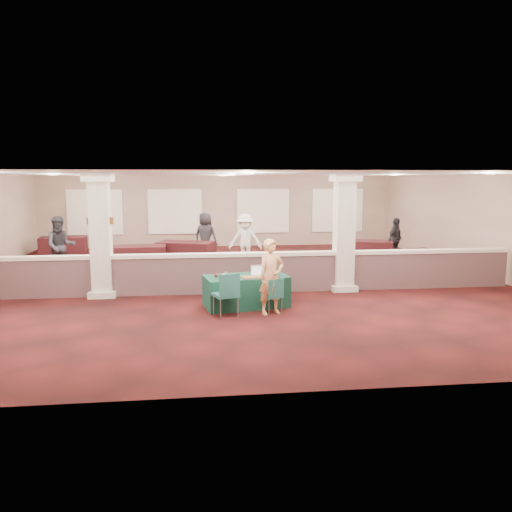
{
  "coord_description": "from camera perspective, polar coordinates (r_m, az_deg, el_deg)",
  "views": [
    {
      "loc": [
        -0.98,
        -14.76,
        3.09
      ],
      "look_at": [
        0.51,
        -2.0,
        1.08
      ],
      "focal_mm": 35.0,
      "sensor_mm": 36.0,
      "label": 1
    }
  ],
  "objects": [
    {
      "name": "yarn_cream",
      "position": [
        11.79,
        -3.68,
        -2.26
      ],
      "size": [
        0.11,
        0.11,
        0.11
      ],
      "primitive_type": "sphere",
      "color": "beige",
      "rests_on": "near_table"
    },
    {
      "name": "sconce_right",
      "position": [
        13.49,
        -16.22,
        3.9
      ],
      "size": [
        0.12,
        0.12,
        0.18
      ],
      "color": "brown",
      "rests_on": "column_left"
    },
    {
      "name": "far_table_front_left",
      "position": [
        17.73,
        -13.38,
        -0.11
      ],
      "size": [
        1.98,
        1.08,
        0.78
      ],
      "primitive_type": "cube",
      "rotation": [
        0.0,
        0.0,
        0.06
      ],
      "color": "black",
      "rests_on": "ground"
    },
    {
      "name": "conf_chair_side",
      "position": [
        11.14,
        -3.31,
        -4.03
      ],
      "size": [
        0.65,
        0.65,
        1.02
      ],
      "rotation": [
        0.0,
        0.0,
        0.34
      ],
      "color": "#1B504A",
      "rests_on": "ground"
    },
    {
      "name": "column_right",
      "position": [
        13.92,
        10.02,
        2.76
      ],
      "size": [
        0.72,
        0.72,
        3.2
      ],
      "color": "white",
      "rests_on": "ground"
    },
    {
      "name": "scissors",
      "position": [
        11.97,
        2.34,
        -2.33
      ],
      "size": [
        0.13,
        0.05,
        0.01
      ],
      "primitive_type": "cube",
      "rotation": [
        0.0,
        0.0,
        0.18
      ],
      "color": "red",
      "rests_on": "near_table"
    },
    {
      "name": "column_left",
      "position": [
        13.57,
        -17.32,
        2.34
      ],
      "size": [
        0.72,
        0.72,
        3.2
      ],
      "color": "white",
      "rests_on": "ground"
    },
    {
      "name": "ceiling",
      "position": [
        14.79,
        -2.88,
        9.31
      ],
      "size": [
        16.0,
        16.0,
        0.02
      ],
      "primitive_type": "cube",
      "color": "white",
      "rests_on": "wall_back"
    },
    {
      "name": "far_table_front_right",
      "position": [
        16.73,
        17.3,
        -0.78
      ],
      "size": [
        2.16,
        1.55,
        0.79
      ],
      "primitive_type": "cube",
      "rotation": [
        0.0,
        0.0,
        0.32
      ],
      "color": "black",
      "rests_on": "ground"
    },
    {
      "name": "attendee_b",
      "position": [
        17.83,
        -1.23,
        1.87
      ],
      "size": [
        1.23,
        0.71,
        1.82
      ],
      "primitive_type": "imported",
      "rotation": [
        0.0,
        0.0,
        -0.15
      ],
      "color": "white",
      "rests_on": "ground"
    },
    {
      "name": "yarn_grey",
      "position": [
        12.03,
        -3.45,
        -2.05
      ],
      "size": [
        0.11,
        0.11,
        0.11
      ],
      "primitive_type": "sphere",
      "color": "#47474B",
      "rests_on": "near_table"
    },
    {
      "name": "near_table",
      "position": [
        12.12,
        -1.14,
        -4.04
      ],
      "size": [
        2.12,
        1.33,
        0.76
      ],
      "primitive_type": "cube",
      "rotation": [
        0.0,
        0.0,
        0.18
      ],
      "color": "#103B2B",
      "rests_on": "ground"
    },
    {
      "name": "far_table_back_right",
      "position": [
        19.21,
        12.45,
        0.59
      ],
      "size": [
        2.11,
        1.5,
        0.77
      ],
      "primitive_type": "cube",
      "rotation": [
        0.0,
        0.0,
        -0.32
      ],
      "color": "black",
      "rests_on": "ground"
    },
    {
      "name": "laptop_base",
      "position": [
        12.08,
        0.34,
        -2.2
      ],
      "size": [
        0.38,
        0.3,
        0.02
      ],
      "primitive_type": "cube",
      "rotation": [
        0.0,
        0.0,
        0.18
      ],
      "color": "silver",
      "rests_on": "near_table"
    },
    {
      "name": "attendee_d",
      "position": [
        18.86,
        -5.79,
        2.23
      ],
      "size": [
        1.03,
        0.85,
        1.84
      ],
      "primitive_type": "imported",
      "rotation": [
        0.0,
        0.0,
        2.67
      ],
      "color": "black",
      "rests_on": "ground"
    },
    {
      "name": "yarn_red",
      "position": [
        11.9,
        -4.58,
        -2.19
      ],
      "size": [
        0.1,
        0.1,
        0.1
      ],
      "primitive_type": "sphere",
      "color": "#5B1219",
      "rests_on": "near_table"
    },
    {
      "name": "attendee_c",
      "position": [
        19.44,
        15.62,
        1.84
      ],
      "size": [
        1.01,
        0.98,
        1.63
      ],
      "primitive_type": "imported",
      "rotation": [
        0.0,
        0.0,
        0.74
      ],
      "color": "black",
      "rests_on": "ground"
    },
    {
      "name": "woman",
      "position": [
        11.37,
        1.76,
        -2.38
      ],
      "size": [
        0.73,
        0.61,
        1.74
      ],
      "primitive_type": "imported",
      "rotation": [
        0.0,
        0.0,
        0.37
      ],
      "color": "tan",
      "rests_on": "ground"
    },
    {
      "name": "wall_back",
      "position": [
        22.83,
        -4.19,
        5.13
      ],
      "size": [
        16.0,
        0.04,
        3.2
      ],
      "primitive_type": "cube",
      "color": "#866B5C",
      "rests_on": "ground"
    },
    {
      "name": "far_table_front_center",
      "position": [
        15.32,
        -9.55,
        -1.48
      ],
      "size": [
        1.84,
        0.99,
        0.73
      ],
      "primitive_type": "cube",
      "rotation": [
        0.0,
        0.0,
        0.06
      ],
      "color": "black",
      "rests_on": "ground"
    },
    {
      "name": "screen_glow",
      "position": [
        12.16,
        0.18,
        -1.61
      ],
      "size": [
        0.31,
        0.06,
        0.2
      ],
      "primitive_type": "cube",
      "rotation": [
        0.0,
        0.0,
        0.18
      ],
      "color": "#CFE0F9",
      "rests_on": "near_table"
    },
    {
      "name": "attendee_a",
      "position": [
        16.9,
        -21.43,
        1.02
      ],
      "size": [
        1.03,
        0.77,
        1.91
      ],
      "primitive_type": "imported",
      "rotation": [
        0.0,
        0.0,
        0.32
      ],
      "color": "black",
      "rests_on": "ground"
    },
    {
      "name": "far_table_back_center",
      "position": [
        18.32,
        -7.98,
        0.37
      ],
      "size": [
        2.21,
        1.6,
        0.81
      ],
      "primitive_type": "cube",
      "rotation": [
        0.0,
        0.0,
        -0.34
      ],
      "color": "black",
      "rests_on": "ground"
    },
    {
      "name": "conf_chair_main",
      "position": [
        11.49,
        2.02,
        -4.23
      ],
      "size": [
        0.52,
        0.52,
        0.82
      ],
      "rotation": [
        0.0,
        0.0,
        0.35
      ],
      "color": "#1B504A",
      "rests_on": "ground"
    },
    {
      "name": "far_table_back_left",
      "position": [
        21.75,
        -21.14,
        1.1
      ],
      "size": [
        1.89,
        1.09,
        0.73
      ],
      "primitive_type": "cube",
      "rotation": [
        0.0,
        0.0,
        0.11
      ],
      "color": "black",
      "rests_on": "ground"
    },
    {
      "name": "knitting",
      "position": [
        11.81,
        -0.56,
        -2.43
      ],
      "size": [
        0.46,
        0.38,
        0.03
      ],
      "primitive_type": "cube",
      "rotation": [
        0.0,
        0.0,
        0.18
      ],
      "color": "#CD6220",
      "rests_on": "near_table"
    },
    {
      "name": "laptop_screen",
      "position": [
        12.17,
        0.17,
        -1.53
      ],
      "size": [
        0.34,
        0.07,
        0.23
      ],
      "primitive_type": "cube",
      "rotation": [
        0.0,
        0.0,
        0.18
      ],
      "color": "silver",
      "rests_on": "near_table"
    },
    {
      "name": "sconce_left",
      "position": [
        13.59,
        -18.55,
        3.83
      ],
      "size": [
        0.12,
        0.12,
        0.18
      ],
      "color": "brown",
      "rests_on": "column_left"
    },
    {
      "name": "wall_front",
      "position": [
        6.99,
        1.58,
        -3.43
      ],
      "size": [
        16.0,
        0.04,
        3.2
      ],
      "primitive_type": "cube",
      "color": "#866B5C",
      "rests_on": "ground"
    },
    {
      "name": "partition_wall",
      "position": [
        13.53,
        -2.38,
        -1.86
      ],
      "size": [
        15.6,
        0.28,
        1.1
      ],
      "color": "brown",
      "rests_on": "ground"
    },
    {
      "name": "wall_right",
      "position": [
        17.34,
        24.62,
        3.16
      ],
      "size": [
        0.04,
        16.0,
        3.2
      ],
      "primitive_type": "cube",
      "color": "#866B5C",
      "rests_on": "ground"
    },
    {
      "name": "ground",
      "position": [
        15.11,
        -2.79,
        -2.92
      ],
      "size": [
        16.0,
        16.0,
        0.0
      ],
      "primitive_type": "plane",
      "color": "#451111",
      "rests_on": "ground"
    }
  ]
}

